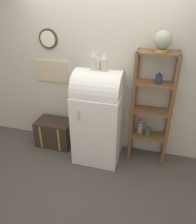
{
  "coord_description": "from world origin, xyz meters",
  "views": [
    {
      "loc": [
        0.77,
        -2.58,
        2.36
      ],
      "look_at": [
        -0.01,
        0.22,
        0.81
      ],
      "focal_mm": 35.0,
      "sensor_mm": 36.0,
      "label": 1
    }
  ],
  "objects_px": {
    "vase_left": "(94,60)",
    "vase_right": "(104,62)",
    "vase_center": "(98,63)",
    "refrigerator": "(99,115)",
    "suitcase_trunk": "(55,132)",
    "globe": "(163,41)"
  },
  "relations": [
    {
      "from": "vase_left",
      "to": "vase_right",
      "type": "bearing_deg",
      "value": -2.32
    },
    {
      "from": "vase_center",
      "to": "vase_left",
      "type": "bearing_deg",
      "value": -167.04
    },
    {
      "from": "refrigerator",
      "to": "suitcase_trunk",
      "type": "bearing_deg",
      "value": 173.52
    },
    {
      "from": "globe",
      "to": "vase_right",
      "type": "bearing_deg",
      "value": -170.54
    },
    {
      "from": "refrigerator",
      "to": "vase_left",
      "type": "distance_m",
      "value": 0.83
    },
    {
      "from": "vase_center",
      "to": "refrigerator",
      "type": "bearing_deg",
      "value": -53.19
    },
    {
      "from": "refrigerator",
      "to": "vase_center",
      "type": "relative_size",
      "value": 7.97
    },
    {
      "from": "refrigerator",
      "to": "suitcase_trunk",
      "type": "relative_size",
      "value": 2.42
    },
    {
      "from": "vase_center",
      "to": "vase_right",
      "type": "distance_m",
      "value": 0.1
    },
    {
      "from": "refrigerator",
      "to": "vase_left",
      "type": "height_order",
      "value": "vase_left"
    },
    {
      "from": "refrigerator",
      "to": "vase_center",
      "type": "height_order",
      "value": "vase_center"
    },
    {
      "from": "suitcase_trunk",
      "to": "globe",
      "type": "relative_size",
      "value": 2.26
    },
    {
      "from": "refrigerator",
      "to": "suitcase_trunk",
      "type": "height_order",
      "value": "refrigerator"
    },
    {
      "from": "globe",
      "to": "vase_left",
      "type": "xyz_separation_m",
      "value": [
        -0.86,
        -0.11,
        -0.28
      ]
    },
    {
      "from": "suitcase_trunk",
      "to": "globe",
      "type": "xyz_separation_m",
      "value": [
        1.62,
        0.02,
        1.64
      ]
    },
    {
      "from": "vase_center",
      "to": "vase_right",
      "type": "height_order",
      "value": "vase_right"
    },
    {
      "from": "vase_center",
      "to": "vase_right",
      "type": "xyz_separation_m",
      "value": [
        0.09,
        -0.02,
        0.03
      ]
    },
    {
      "from": "suitcase_trunk",
      "to": "globe",
      "type": "height_order",
      "value": "globe"
    },
    {
      "from": "globe",
      "to": "vase_center",
      "type": "distance_m",
      "value": 0.87
    },
    {
      "from": "globe",
      "to": "vase_right",
      "type": "relative_size",
      "value": 1.11
    },
    {
      "from": "suitcase_trunk",
      "to": "vase_left",
      "type": "xyz_separation_m",
      "value": [
        0.75,
        -0.09,
        1.36
      ]
    },
    {
      "from": "suitcase_trunk",
      "to": "vase_right",
      "type": "relative_size",
      "value": 2.51
    }
  ]
}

